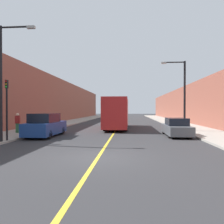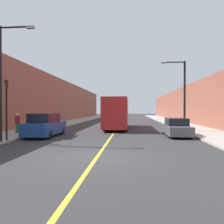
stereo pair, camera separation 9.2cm
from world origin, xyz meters
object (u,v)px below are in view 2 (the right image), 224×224
Objects in this scene: street_lamp_left at (3,76)px; pedestrian at (17,123)px; car_right_near at (176,128)px; traffic_light at (6,107)px; parked_suv_left at (45,126)px; street_lamp_right at (182,91)px; bus at (117,113)px.

street_lamp_left is 6.24m from pedestrian.
traffic_light reaches higher than car_right_near.
car_right_near is at bearing 6.12° from parked_suv_left.
bus is at bearing 153.55° from street_lamp_right.
street_lamp_right is (11.89, 4.62, 3.14)m from parked_suv_left.
street_lamp_left reaches higher than car_right_near.
street_lamp_left is (-6.59, -11.66, 2.53)m from bus.
street_lamp_right is at bearing 30.75° from traffic_light.
traffic_light is at bearing -69.69° from pedestrian.
parked_suv_left is at bearing -158.76° from street_lamp_right.
bus is 10.71m from pedestrian.
bus is 2.06× the size of parked_suv_left.
pedestrian is (-1.66, 4.49, -1.29)m from traffic_light.
pedestrian reaches higher than car_right_near.
traffic_light is (-1.35, -3.26, 1.45)m from parked_suv_left.
bus reaches higher than parked_suv_left.
street_lamp_right is at bearing 21.24° from parked_suv_left.
car_right_near is 2.73× the size of pedestrian.
traffic_light is (-6.69, -11.15, 0.52)m from bus.
car_right_near is at bearing -0.39° from pedestrian.
street_lamp_right is at bearing -26.45° from bus.
bus is at bearing 59.03° from traffic_light.
car_right_near is at bearing -110.65° from street_lamp_right.
bus is 13.01m from traffic_light.
pedestrian is (-13.60, 0.09, 0.36)m from car_right_near.
pedestrian is at bearing 157.85° from parked_suv_left.
parked_suv_left is 10.64m from car_right_near.
pedestrian is at bearing 179.61° from car_right_near.
pedestrian is at bearing -141.43° from bus.
bus is at bearing 127.85° from car_right_near.
street_lamp_left is 15.61m from street_lamp_right.
traffic_light reaches higher than bus.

